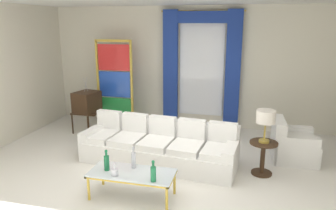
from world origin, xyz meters
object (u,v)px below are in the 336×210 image
(couch_white_long, at_px, (160,147))
(vintage_tv, at_px, (87,103))
(armchair_white, at_px, (291,145))
(table_lamp_brass, at_px, (266,118))
(bottle_crystal_tall, at_px, (115,171))
(bottle_blue_decanter, at_px, (134,159))
(bottle_ruby_flask, at_px, (153,173))
(bottle_amber_squat, at_px, (107,162))
(stained_glass_divider, at_px, (115,86))
(peacock_figurine, at_px, (126,123))
(coffee_table, at_px, (132,174))
(round_side_table, at_px, (263,155))

(couch_white_long, bearing_deg, vintage_tv, 149.78)
(armchair_white, distance_m, table_lamp_brass, 1.21)
(bottle_crystal_tall, relative_size, vintage_tv, 0.15)
(bottle_blue_decanter, relative_size, bottle_ruby_flask, 1.09)
(couch_white_long, bearing_deg, bottle_amber_squat, -108.55)
(table_lamp_brass, bearing_deg, bottle_ruby_flask, -136.51)
(bottle_amber_squat, bearing_deg, table_lamp_brass, 29.18)
(vintage_tv, bearing_deg, table_lamp_brass, -18.00)
(stained_glass_divider, xyz_separation_m, peacock_figurine, (0.38, -0.30, -0.84))
(stained_glass_divider, height_order, table_lamp_brass, stained_glass_divider)
(bottle_blue_decanter, distance_m, peacock_figurine, 2.96)
(coffee_table, height_order, bottle_crystal_tall, bottle_crystal_tall)
(bottle_blue_decanter, relative_size, bottle_crystal_tall, 1.76)
(bottle_amber_squat, distance_m, stained_glass_divider, 3.43)
(bottle_crystal_tall, distance_m, table_lamp_brass, 2.65)
(stained_glass_divider, distance_m, round_side_table, 4.06)
(round_side_table, bearing_deg, couch_white_long, 178.36)
(coffee_table, distance_m, round_side_table, 2.33)
(vintage_tv, height_order, round_side_table, vintage_tv)
(vintage_tv, height_order, armchair_white, vintage_tv)
(vintage_tv, bearing_deg, coffee_table, -51.01)
(bottle_amber_squat, bearing_deg, bottle_blue_decanter, 25.81)
(bottle_amber_squat, height_order, round_side_table, bottle_amber_squat)
(peacock_figurine, xyz_separation_m, round_side_table, (3.16, -1.56, 0.14))
(coffee_table, bearing_deg, peacock_figurine, 113.23)
(bottle_crystal_tall, xyz_separation_m, vintage_tv, (-1.89, 2.75, 0.25))
(coffee_table, xyz_separation_m, bottle_ruby_flask, (0.40, -0.19, 0.17))
(coffee_table, relative_size, bottle_ruby_flask, 4.00)
(bottle_amber_squat, distance_m, vintage_tv, 3.13)
(peacock_figurine, height_order, round_side_table, round_side_table)
(couch_white_long, distance_m, bottle_crystal_tall, 1.52)
(armchair_white, xyz_separation_m, peacock_figurine, (-3.72, 0.79, -0.07))
(bottle_amber_squat, relative_size, peacock_figurine, 0.55)
(bottle_ruby_flask, distance_m, peacock_figurine, 3.45)
(coffee_table, relative_size, table_lamp_brass, 2.26)
(coffee_table, bearing_deg, couch_white_long, 87.22)
(bottle_crystal_tall, bearing_deg, bottle_blue_decanter, 59.25)
(bottle_amber_squat, height_order, table_lamp_brass, table_lamp_brass)
(vintage_tv, distance_m, table_lamp_brass, 4.26)
(coffee_table, distance_m, vintage_tv, 3.35)
(bottle_ruby_flask, height_order, armchair_white, armchair_white)
(vintage_tv, bearing_deg, armchair_white, -6.64)
(bottle_blue_decanter, height_order, table_lamp_brass, table_lamp_brass)
(stained_glass_divider, bearing_deg, bottle_ruby_flask, -59.15)
(couch_white_long, xyz_separation_m, bottle_ruby_flask, (0.33, -1.52, 0.23))
(bottle_blue_decanter, distance_m, round_side_table, 2.28)
(bottle_crystal_tall, height_order, armchair_white, armchair_white)
(bottle_blue_decanter, xyz_separation_m, vintage_tv, (-2.07, 2.44, 0.18))
(bottle_blue_decanter, distance_m, armchair_white, 3.18)
(bottle_crystal_tall, bearing_deg, round_side_table, 33.69)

